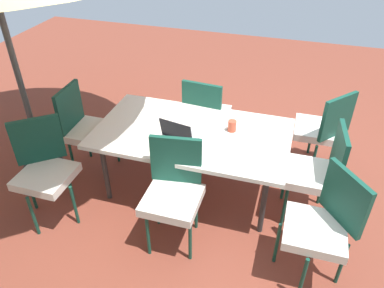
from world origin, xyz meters
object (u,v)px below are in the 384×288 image
object	(u,v)px
dining_table	(192,136)
chair_west	(317,170)
chair_northwest	(323,223)
chair_east	(85,126)
laptop	(180,133)
chair_north	(173,190)
chair_southwest	(322,127)
cup	(232,126)
chair_south	(206,113)
chair_northeast	(44,167)

from	to	relation	value
dining_table	chair_west	size ratio (longest dim) A/B	1.89
dining_table	chair_northwest	world-z (taller)	chair_northwest
chair_east	laptop	size ratio (longest dim) A/B	2.71
chair_north	chair_east	bearing A→B (deg)	142.89
chair_north	chair_northwest	bearing A→B (deg)	-9.41
chair_southwest	cup	distance (m)	1.07
chair_east	laptop	distance (m)	1.14
dining_table	laptop	distance (m)	0.18
chair_southwest	cup	bearing A→B (deg)	-14.25
laptop	chair_north	bearing A→B (deg)	113.22
chair_northwest	cup	xyz separation A→B (m)	(0.89, -0.80, 0.22)
chair_south	laptop	bearing A→B (deg)	92.33
chair_west	chair_east	xyz separation A→B (m)	(2.37, -0.05, 0.00)
chair_west	chair_north	bearing A→B (deg)	-67.06
chair_east	cup	bearing A→B (deg)	-88.40
chair_west	chair_northeast	distance (m)	2.47
chair_south	chair_west	size ratio (longest dim) A/B	1.00
chair_south	chair_east	size ratio (longest dim) A/B	1.00
chair_northeast	cup	bearing A→B (deg)	-10.99
chair_south	chair_northeast	world-z (taller)	same
chair_west	chair_northwest	xyz separation A→B (m)	(-0.06, 0.65, 0.00)
chair_west	laptop	world-z (taller)	chair_west
dining_table	chair_west	bearing A→B (deg)	178.71
chair_north	chair_east	xyz separation A→B (m)	(1.22, -0.68, 0.00)
chair_southwest	chair_south	xyz separation A→B (m)	(1.25, 0.07, 0.00)
chair_south	chair_northwest	world-z (taller)	same
chair_east	chair_west	bearing A→B (deg)	-93.37
dining_table	cup	bearing A→B (deg)	-160.76
cup	chair_northeast	bearing A→B (deg)	28.18
chair_northwest	dining_table	bearing A→B (deg)	-156.64
chair_northeast	laptop	world-z (taller)	chair_northeast
chair_northwest	chair_east	bearing A→B (deg)	-144.16
chair_northeast	chair_northwest	world-z (taller)	same
chair_northwest	chair_southwest	bearing A→B (deg)	143.14
chair_west	cup	xyz separation A→B (m)	(0.82, -0.15, 0.22)
chair_north	chair_west	bearing A→B (deg)	20.30
chair_southwest	chair_south	size ratio (longest dim) A/B	1.00
dining_table	laptop	xyz separation A→B (m)	(0.08, 0.13, 0.10)
dining_table	chair_west	distance (m)	1.19
chair_west	cup	size ratio (longest dim) A/B	9.03
chair_northeast	cup	world-z (taller)	chair_northeast
dining_table	chair_north	world-z (taller)	chair_north
chair_south	laptop	world-z (taller)	chair_south
dining_table	cup	xyz separation A→B (m)	(-0.36, -0.13, 0.10)
chair_south	chair_west	distance (m)	1.40
chair_west	chair_east	bearing A→B (deg)	-96.81
chair_northeast	chair_south	bearing A→B (deg)	10.70
chair_northwest	laptop	distance (m)	1.45
dining_table	cup	size ratio (longest dim) A/B	17.03
chair_southwest	chair_east	world-z (taller)	same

